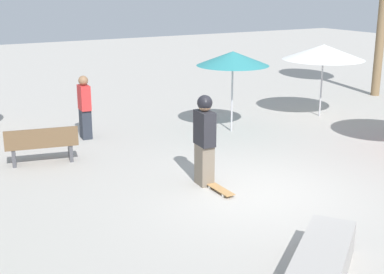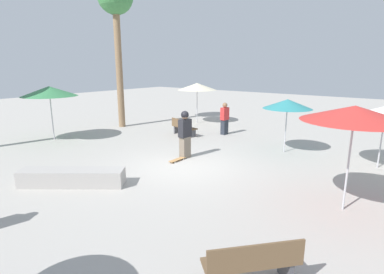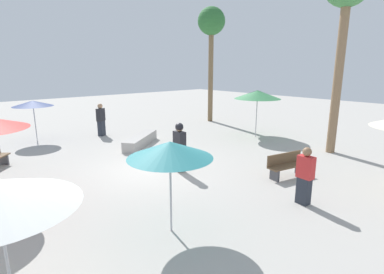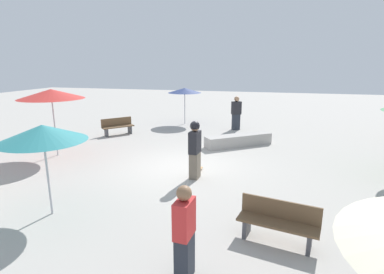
{
  "view_description": "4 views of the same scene",
  "coord_description": "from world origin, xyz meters",
  "px_view_note": "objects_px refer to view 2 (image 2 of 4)",
  "views": [
    {
      "loc": [
        -7.89,
        5.95,
        3.92
      ],
      "look_at": [
        1.13,
        0.77,
        0.94
      ],
      "focal_mm": 50.0,
      "sensor_mm": 36.0,
      "label": 1
    },
    {
      "loc": [
        -7.89,
        -6.45,
        3.51
      ],
      "look_at": [
        0.96,
        0.4,
        0.84
      ],
      "focal_mm": 28.0,
      "sensor_mm": 36.0,
      "label": 2
    },
    {
      "loc": [
        9.19,
        -6.01,
        3.83
      ],
      "look_at": [
        1.17,
        0.97,
        1.33
      ],
      "focal_mm": 28.0,
      "sensor_mm": 36.0,
      "label": 3
    },
    {
      "loc": [
        9.52,
        2.85,
        3.55
      ],
      "look_at": [
        0.82,
        0.55,
        1.34
      ],
      "focal_mm": 28.0,
      "sensor_mm": 36.0,
      "label": 4
    }
  ],
  "objects_px": {
    "skater_main": "(185,133)",
    "palm_tree_center_left": "(116,5)",
    "concrete_ledge": "(72,177)",
    "shade_umbrella_cream": "(197,87)",
    "bystander_far": "(225,119)",
    "bench_far": "(184,127)",
    "shade_umbrella_green": "(49,91)",
    "shade_umbrella_teal": "(288,104)",
    "shade_umbrella_red": "(355,113)",
    "bench_near": "(252,263)",
    "skateboard": "(177,159)"
  },
  "relations": [
    {
      "from": "skater_main",
      "to": "palm_tree_center_left",
      "type": "bearing_deg",
      "value": -105.65
    },
    {
      "from": "concrete_ledge",
      "to": "shade_umbrella_cream",
      "type": "bearing_deg",
      "value": 16.62
    },
    {
      "from": "shade_umbrella_cream",
      "to": "bystander_far",
      "type": "height_order",
      "value": "shade_umbrella_cream"
    },
    {
      "from": "bench_far",
      "to": "shade_umbrella_green",
      "type": "relative_size",
      "value": 0.64
    },
    {
      "from": "concrete_ledge",
      "to": "shade_umbrella_cream",
      "type": "xyz_separation_m",
      "value": [
        10.4,
        3.1,
        2.02
      ]
    },
    {
      "from": "skater_main",
      "to": "shade_umbrella_green",
      "type": "relative_size",
      "value": 0.71
    },
    {
      "from": "shade_umbrella_cream",
      "to": "shade_umbrella_green",
      "type": "bearing_deg",
      "value": 160.35
    },
    {
      "from": "shade_umbrella_teal",
      "to": "bystander_far",
      "type": "bearing_deg",
      "value": 70.71
    },
    {
      "from": "skater_main",
      "to": "palm_tree_center_left",
      "type": "relative_size",
      "value": 0.23
    },
    {
      "from": "bench_far",
      "to": "shade_umbrella_cream",
      "type": "xyz_separation_m",
      "value": [
        3.19,
        1.52,
        1.84
      ]
    },
    {
      "from": "shade_umbrella_cream",
      "to": "shade_umbrella_red",
      "type": "distance_m",
      "value": 12.19
    },
    {
      "from": "shade_umbrella_teal",
      "to": "shade_umbrella_green",
      "type": "bearing_deg",
      "value": 116.67
    },
    {
      "from": "palm_tree_center_left",
      "to": "bench_near",
      "type": "bearing_deg",
      "value": -121.12
    },
    {
      "from": "skater_main",
      "to": "concrete_ledge",
      "type": "bearing_deg",
      "value": -7.57
    },
    {
      "from": "skater_main",
      "to": "concrete_ledge",
      "type": "height_order",
      "value": "skater_main"
    },
    {
      "from": "skateboard",
      "to": "bench_near",
      "type": "bearing_deg",
      "value": 51.2
    },
    {
      "from": "skateboard",
      "to": "bench_far",
      "type": "relative_size",
      "value": 0.48
    },
    {
      "from": "skateboard",
      "to": "bystander_far",
      "type": "height_order",
      "value": "bystander_far"
    },
    {
      "from": "skater_main",
      "to": "bench_near",
      "type": "bearing_deg",
      "value": 52.3
    },
    {
      "from": "shade_umbrella_red",
      "to": "skateboard",
      "type": "bearing_deg",
      "value": 85.6
    },
    {
      "from": "bench_near",
      "to": "bench_far",
      "type": "height_order",
      "value": "same"
    },
    {
      "from": "bench_near",
      "to": "shade_umbrella_green",
      "type": "bearing_deg",
      "value": 116.48
    },
    {
      "from": "skater_main",
      "to": "concrete_ledge",
      "type": "relative_size",
      "value": 0.65
    },
    {
      "from": "skater_main",
      "to": "bystander_far",
      "type": "bearing_deg",
      "value": -163.31
    },
    {
      "from": "skateboard",
      "to": "shade_umbrella_teal",
      "type": "bearing_deg",
      "value": 143.71
    },
    {
      "from": "concrete_ledge",
      "to": "skateboard",
      "type": "bearing_deg",
      "value": -14.41
    },
    {
      "from": "skateboard",
      "to": "bench_near",
      "type": "distance_m",
      "value": 6.8
    },
    {
      "from": "concrete_ledge",
      "to": "bench_near",
      "type": "xyz_separation_m",
      "value": [
        -0.56,
        -6.21,
        0.18
      ]
    },
    {
      "from": "palm_tree_center_left",
      "to": "shade_umbrella_green",
      "type": "bearing_deg",
      "value": -179.36
    },
    {
      "from": "shade_umbrella_cream",
      "to": "skater_main",
      "type": "bearing_deg",
      "value": -146.82
    },
    {
      "from": "concrete_ledge",
      "to": "palm_tree_center_left",
      "type": "height_order",
      "value": "palm_tree_center_left"
    },
    {
      "from": "bench_near",
      "to": "bench_far",
      "type": "bearing_deg",
      "value": 86.11
    },
    {
      "from": "concrete_ledge",
      "to": "shade_umbrella_green",
      "type": "height_order",
      "value": "shade_umbrella_green"
    },
    {
      "from": "shade_umbrella_red",
      "to": "bystander_far",
      "type": "distance_m",
      "value": 8.87
    },
    {
      "from": "bench_near",
      "to": "shade_umbrella_green",
      "type": "relative_size",
      "value": 0.58
    },
    {
      "from": "concrete_ledge",
      "to": "shade_umbrella_green",
      "type": "relative_size",
      "value": 1.1
    },
    {
      "from": "concrete_ledge",
      "to": "palm_tree_center_left",
      "type": "xyz_separation_m",
      "value": [
        6.78,
        5.94,
        6.49
      ]
    },
    {
      "from": "skater_main",
      "to": "bench_far",
      "type": "relative_size",
      "value": 1.12
    },
    {
      "from": "skater_main",
      "to": "shade_umbrella_teal",
      "type": "distance_m",
      "value": 4.32
    },
    {
      "from": "concrete_ledge",
      "to": "shade_umbrella_teal",
      "type": "relative_size",
      "value": 1.29
    },
    {
      "from": "shade_umbrella_teal",
      "to": "bystander_far",
      "type": "xyz_separation_m",
      "value": [
        1.31,
        3.74,
        -1.18
      ]
    },
    {
      "from": "shade_umbrella_teal",
      "to": "shade_umbrella_red",
      "type": "distance_m",
      "value": 5.16
    },
    {
      "from": "skater_main",
      "to": "bench_far",
      "type": "xyz_separation_m",
      "value": [
        2.96,
        2.49,
        -0.57
      ]
    },
    {
      "from": "skater_main",
      "to": "shade_umbrella_teal",
      "type": "height_order",
      "value": "shade_umbrella_teal"
    },
    {
      "from": "bench_far",
      "to": "shade_umbrella_teal",
      "type": "xyz_separation_m",
      "value": [
        0.19,
        -5.28,
        1.58
      ]
    },
    {
      "from": "shade_umbrella_cream",
      "to": "palm_tree_center_left",
      "type": "distance_m",
      "value": 6.41
    },
    {
      "from": "concrete_ledge",
      "to": "shade_umbrella_cream",
      "type": "distance_m",
      "value": 11.04
    },
    {
      "from": "concrete_ledge",
      "to": "shade_umbrella_green",
      "type": "xyz_separation_m",
      "value": [
        2.58,
        5.9,
        2.11
      ]
    },
    {
      "from": "skateboard",
      "to": "shade_umbrella_red",
      "type": "bearing_deg",
      "value": 86.09
    },
    {
      "from": "shade_umbrella_teal",
      "to": "bystander_far",
      "type": "relative_size",
      "value": 1.32
    }
  ]
}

